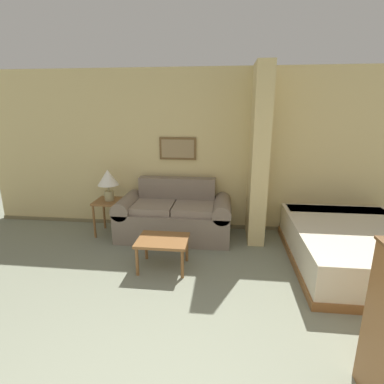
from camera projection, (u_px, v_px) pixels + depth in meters
wall_back at (209, 152)px, 4.90m from camera, size 7.60×0.16×2.60m
wall_partition_pillar at (259, 156)px, 4.44m from camera, size 0.24×0.68×2.60m
couch at (175, 216)px, 4.75m from camera, size 1.77×0.84×0.90m
coffee_table at (163, 243)px, 3.77m from camera, size 0.64×0.51×0.40m
side_table at (110, 206)px, 4.81m from camera, size 0.45×0.45×0.57m
table_lamp at (108, 180)px, 4.69m from camera, size 0.33×0.33×0.50m
bed at (355, 246)px, 3.88m from camera, size 1.59×2.08×0.50m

